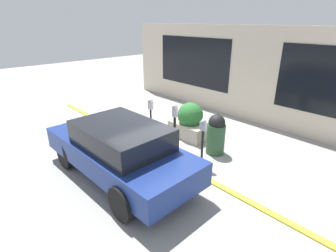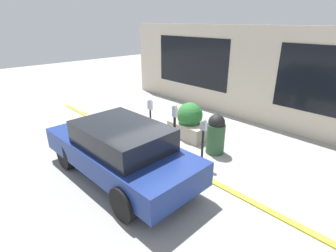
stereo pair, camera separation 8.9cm
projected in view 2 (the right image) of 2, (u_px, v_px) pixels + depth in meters
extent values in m
plane|color=#999993|center=(165.00, 155.00, 7.77)|extent=(40.00, 40.00, 0.00)
cube|color=gold|center=(163.00, 156.00, 7.72)|extent=(13.50, 0.16, 0.04)
cube|color=beige|center=(252.00, 75.00, 9.94)|extent=(13.50, 0.15, 3.58)
cube|color=black|center=(191.00, 62.00, 11.87)|extent=(4.05, 0.02, 2.15)
cylinder|color=black|center=(202.00, 148.00, 7.08)|extent=(0.07, 0.07, 1.05)
cube|color=#B7B7BC|center=(204.00, 126.00, 6.84)|extent=(0.18, 0.09, 0.23)
sphere|color=gray|center=(204.00, 122.00, 6.80)|extent=(0.16, 0.16, 0.16)
cylinder|color=black|center=(175.00, 134.00, 7.82)|extent=(0.08, 0.08, 1.12)
cube|color=#B7B7BC|center=(175.00, 112.00, 7.55)|extent=(0.15, 0.09, 0.31)
sphere|color=gray|center=(175.00, 107.00, 7.49)|extent=(0.13, 0.13, 0.13)
cylinder|color=black|center=(151.00, 126.00, 8.48)|extent=(0.06, 0.06, 1.11)
cube|color=#B7B7BC|center=(150.00, 105.00, 8.22)|extent=(0.16, 0.09, 0.27)
sphere|color=gray|center=(150.00, 101.00, 8.17)|extent=(0.13, 0.13, 0.13)
cube|color=#A39989|center=(189.00, 130.00, 8.92)|extent=(1.35, 0.81, 0.51)
sphere|color=#28662D|center=(190.00, 115.00, 8.72)|extent=(0.86, 0.86, 0.86)
cube|color=navy|center=(119.00, 154.00, 6.50)|extent=(4.44, 1.92, 0.57)
cube|color=black|center=(122.00, 135.00, 6.17)|extent=(2.33, 1.64, 0.53)
cylinder|color=black|center=(118.00, 138.00, 8.05)|extent=(0.74, 0.22, 0.74)
cylinder|color=black|center=(66.00, 155.00, 7.00)|extent=(0.74, 0.22, 0.74)
cylinder|color=black|center=(182.00, 173.00, 6.21)|extent=(0.74, 0.22, 0.74)
cylinder|color=black|center=(124.00, 204.00, 5.17)|extent=(0.74, 0.22, 0.74)
cylinder|color=#2D5133|center=(215.00, 139.00, 7.79)|extent=(0.54, 0.54, 0.91)
sphere|color=black|center=(217.00, 122.00, 7.59)|extent=(0.49, 0.49, 0.49)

